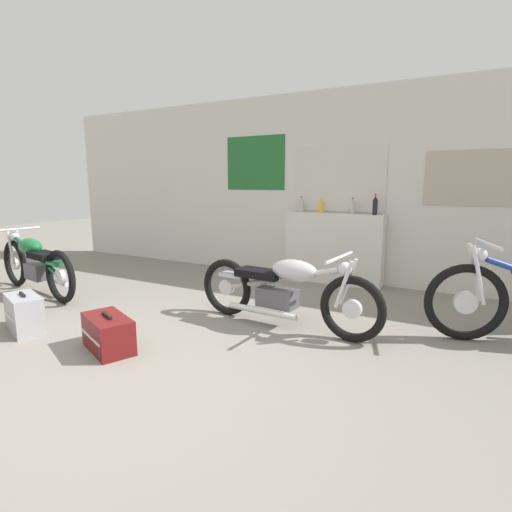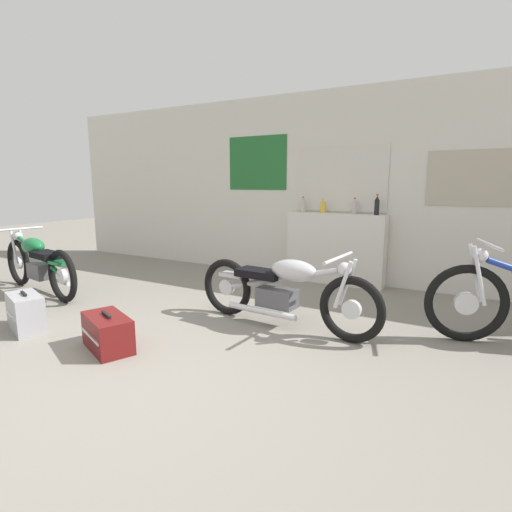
# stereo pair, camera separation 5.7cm
# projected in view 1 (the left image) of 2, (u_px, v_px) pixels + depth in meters

# --- Properties ---
(ground_plane) EXTENTS (24.00, 24.00, 0.00)m
(ground_plane) POSITION_uv_depth(u_px,v_px,m) (133.00, 376.00, 3.09)
(ground_plane) COLOR gray
(wall_back) EXTENTS (10.00, 0.07, 2.80)m
(wall_back) POSITION_uv_depth(u_px,v_px,m) (313.00, 187.00, 6.08)
(wall_back) COLOR silver
(wall_back) RESTS_ON ground_plane
(sill_counter) EXTENTS (1.44, 0.28, 1.03)m
(sill_counter) POSITION_uv_depth(u_px,v_px,m) (334.00, 248.00, 5.89)
(sill_counter) COLOR silver
(sill_counter) RESTS_ON ground_plane
(bottle_leftmost) EXTENTS (0.08, 0.08, 0.23)m
(bottle_leftmost) POSITION_uv_depth(u_px,v_px,m) (301.00, 205.00, 6.04)
(bottle_leftmost) COLOR #B7B2A8
(bottle_leftmost) RESTS_ON sill_counter
(bottle_left_center) EXTENTS (0.08, 0.08, 0.21)m
(bottle_left_center) POSITION_uv_depth(u_px,v_px,m) (321.00, 206.00, 5.89)
(bottle_left_center) COLOR gold
(bottle_left_center) RESTS_ON sill_counter
(bottle_center) EXTENTS (0.07, 0.07, 0.23)m
(bottle_center) POSITION_uv_depth(u_px,v_px,m) (353.00, 207.00, 5.68)
(bottle_center) COLOR #B7B2A8
(bottle_center) RESTS_ON sill_counter
(bottle_right_center) EXTENTS (0.07, 0.07, 0.29)m
(bottle_right_center) POSITION_uv_depth(u_px,v_px,m) (375.00, 206.00, 5.49)
(bottle_right_center) COLOR black
(bottle_right_center) RESTS_ON sill_counter
(motorcycle_silver) EXTENTS (2.10, 0.64, 0.81)m
(motorcycle_silver) POSITION_uv_depth(u_px,v_px,m) (283.00, 289.00, 4.07)
(motorcycle_silver) COLOR black
(motorcycle_silver) RESTS_ON ground_plane
(motorcycle_green) EXTENTS (2.00, 0.64, 0.85)m
(motorcycle_green) POSITION_uv_depth(u_px,v_px,m) (36.00, 264.00, 5.31)
(motorcycle_green) COLOR black
(motorcycle_green) RESTS_ON ground_plane
(hard_case_darkred) EXTENTS (0.64, 0.49, 0.33)m
(hard_case_darkred) POSITION_uv_depth(u_px,v_px,m) (108.00, 333.00, 3.55)
(hard_case_darkred) COLOR maroon
(hard_case_darkred) RESTS_ON ground_plane
(hard_case_silver) EXTENTS (0.57, 0.42, 0.40)m
(hard_case_silver) POSITION_uv_depth(u_px,v_px,m) (24.00, 314.00, 3.98)
(hard_case_silver) COLOR #9E9EA3
(hard_case_silver) RESTS_ON ground_plane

